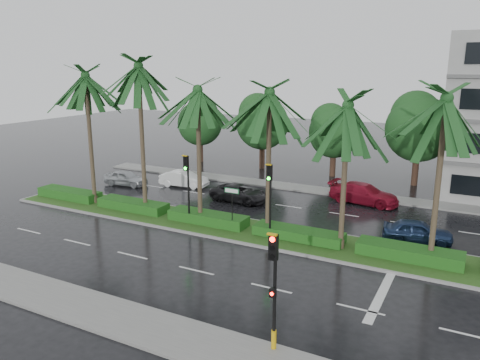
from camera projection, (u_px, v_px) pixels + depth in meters
The scene contains 17 objects.
ground at pixel (243, 238), 27.10m from camera, with size 120.00×120.00×0.00m, color black.
near_sidewalk at pixel (124, 319), 18.32m from camera, with size 40.00×2.40×0.12m, color slate.
far_sidewalk at pixel (312, 189), 37.40m from camera, with size 40.00×2.00×0.12m, color slate.
median at pixel (251, 231), 27.94m from camera, with size 36.00×4.00×0.15m.
hedge at pixel (251, 225), 27.85m from camera, with size 35.20×1.40×0.60m.
lane_markings at pixel (289, 250), 25.36m from camera, with size 34.00×13.06×0.01m.
palm_row at pixel (232, 98), 26.64m from camera, with size 26.30×4.20×10.36m.
signal_near at pixel (274, 287), 15.72m from camera, with size 0.34×0.45×4.36m.
signal_median_left at pixel (187, 179), 28.44m from camera, with size 0.34×0.42×4.36m.
signal_median_right at pixel (270, 190), 25.96m from camera, with size 0.34×0.42×4.36m.
street_sign at pixel (232, 198), 27.45m from camera, with size 0.95×0.09×2.60m.
bg_trees at pixel (345, 126), 40.73m from camera, with size 32.69×5.37×7.76m.
car_silver at pixel (126, 178), 38.71m from camera, with size 3.72×1.50×1.27m, color #AFB3B7.
car_white at pixel (184, 179), 38.31m from camera, with size 3.99×1.39×1.31m, color white.
car_darkgrey at pixel (239, 193), 34.27m from camera, with size 4.37×2.02×1.22m, color black.
car_red at pixel (364, 194), 33.71m from camera, with size 4.99×2.03×1.45m, color maroon.
car_blue at pixel (418, 231), 26.32m from camera, with size 3.77×1.52×1.29m, color navy.
Camera 1 is at (11.68, -22.66, 9.78)m, focal length 35.00 mm.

